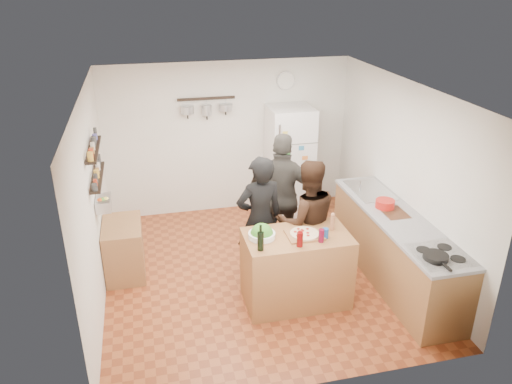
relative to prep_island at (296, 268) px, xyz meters
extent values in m
plane|color=brown|center=(-0.31, 0.72, -0.46)|extent=(4.20, 4.20, 0.00)
plane|color=white|center=(-0.31, 0.72, 2.04)|extent=(4.20, 4.20, 0.00)
plane|color=silver|center=(-0.31, 2.82, 0.79)|extent=(4.00, 0.00, 4.00)
plane|color=silver|center=(-2.31, 0.72, 0.79)|extent=(0.00, 4.20, 4.20)
plane|color=silver|center=(1.69, 0.72, 0.79)|extent=(0.00, 4.20, 4.20)
cube|color=olive|center=(0.00, 0.00, 0.00)|extent=(1.25, 0.72, 0.91)
cube|color=brown|center=(0.08, -0.02, 0.47)|extent=(0.42, 0.34, 0.02)
cylinder|color=beige|center=(0.08, -0.02, 0.48)|extent=(0.34, 0.34, 0.02)
cylinder|color=white|center=(-0.42, 0.05, 0.49)|extent=(0.32, 0.32, 0.06)
cylinder|color=black|center=(-0.50, -0.22, 0.56)|extent=(0.07, 0.07, 0.22)
cylinder|color=#540707|center=(-0.05, -0.24, 0.54)|extent=(0.07, 0.07, 0.17)
cylinder|color=#55071D|center=(0.22, -0.20, 0.53)|extent=(0.06, 0.06, 0.16)
cylinder|color=#9C6341|center=(0.45, 0.05, 0.54)|extent=(0.06, 0.06, 0.18)
cylinder|color=navy|center=(0.30, -0.12, 0.51)|extent=(0.07, 0.07, 0.12)
imported|color=black|center=(-0.31, 0.60, 0.40)|extent=(0.67, 0.49, 1.71)
imported|color=black|center=(0.27, 0.45, 0.38)|extent=(0.85, 0.69, 1.67)
imported|color=#33302D|center=(0.13, 1.07, 0.46)|extent=(1.15, 0.86, 1.82)
cube|color=#9E7042|center=(1.39, 0.17, -0.01)|extent=(0.63, 2.63, 0.90)
cube|color=white|center=(1.39, -0.78, 0.46)|extent=(0.60, 0.62, 0.02)
cylinder|color=black|center=(1.29, -0.85, 0.49)|extent=(0.27, 0.27, 0.05)
cube|color=silver|center=(1.39, 1.02, 0.46)|extent=(0.50, 0.80, 0.03)
cube|color=brown|center=(1.39, 0.28, 0.46)|extent=(0.30, 0.40, 0.02)
cylinder|color=red|center=(1.34, 0.45, 0.52)|extent=(0.25, 0.25, 0.10)
cube|color=white|center=(0.64, 2.47, 0.45)|extent=(0.70, 0.68, 1.80)
cylinder|color=silver|center=(0.64, 2.80, 1.69)|extent=(0.30, 0.03, 0.30)
cube|color=black|center=(-2.24, 0.92, 1.04)|extent=(0.12, 1.00, 0.02)
cube|color=black|center=(-2.24, 0.92, 1.40)|extent=(0.12, 1.00, 0.02)
cube|color=silver|center=(-2.21, 0.92, 0.69)|extent=(0.18, 0.35, 0.14)
cube|color=olive|center=(-2.05, 1.12, -0.09)|extent=(0.50, 0.80, 0.73)
cube|color=black|center=(-0.66, 2.72, 1.49)|extent=(0.90, 0.04, 0.04)
camera|label=1|loc=(-1.65, -4.90, 3.30)|focal=35.00mm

